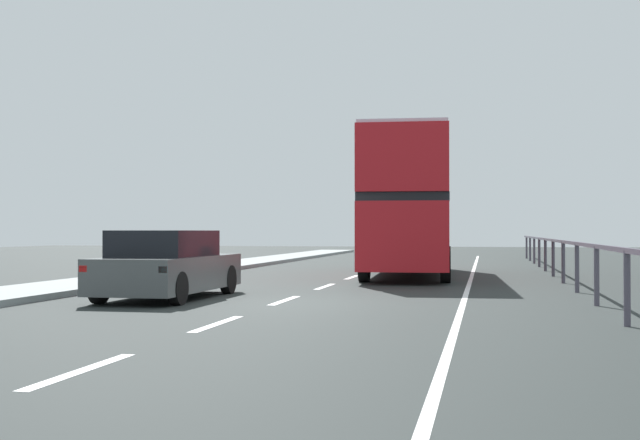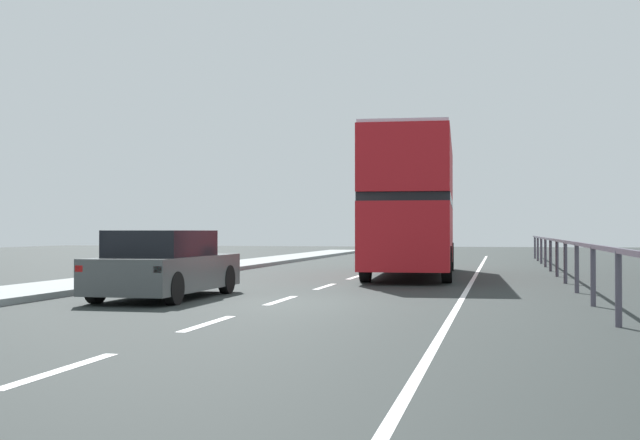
{
  "view_description": "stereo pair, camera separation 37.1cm",
  "coord_description": "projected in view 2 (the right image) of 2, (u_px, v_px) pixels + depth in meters",
  "views": [
    {
      "loc": [
        4.01,
        -16.4,
        1.41
      ],
      "look_at": [
        -0.11,
        4.57,
        1.69
      ],
      "focal_mm": 47.53,
      "sensor_mm": 36.0,
      "label": 1
    },
    {
      "loc": [
        4.37,
        -16.33,
        1.41
      ],
      "look_at": [
        -0.11,
        4.57,
        1.69
      ],
      "focal_mm": 47.53,
      "sensor_mm": 36.0,
      "label": 2
    }
  ],
  "objects": [
    {
      "name": "hatchback_car_near",
      "position": [
        165.0,
        266.0,
        17.72
      ],
      "size": [
        1.88,
        4.47,
        1.42
      ],
      "rotation": [
        0.0,
        0.0,
        -0.02
      ],
      "color": "#4B4F50",
      "rests_on": "ground"
    },
    {
      "name": "near_sidewalk_kerb",
      "position": [
        13.0,
        294.0,
        18.09
      ],
      "size": [
        2.25,
        80.0,
        0.14
      ],
      "primitive_type": "cube",
      "color": "gray",
      "rests_on": "ground"
    },
    {
      "name": "ground_plane",
      "position": [
        277.0,
        304.0,
        16.86
      ],
      "size": [
        75.23,
        120.0,
        0.1
      ],
      "primitive_type": "cube",
      "color": "#232928"
    },
    {
      "name": "double_decker_bus_red",
      "position": [
        413.0,
        202.0,
        26.62
      ],
      "size": [
        2.9,
        10.26,
        4.32
      ],
      "rotation": [
        0.0,
        0.0,
        0.05
      ],
      "color": "red",
      "rests_on": "ground"
    },
    {
      "name": "lane_paint_markings",
      "position": [
        422.0,
        280.0,
        24.39
      ],
      "size": [
        3.71,
        46.0,
        0.01
      ],
      "color": "silver",
      "rests_on": "ground"
    },
    {
      "name": "bridge_side_railing",
      "position": [
        561.0,
        247.0,
        24.4
      ],
      "size": [
        0.1,
        42.0,
        1.16
      ],
      "color": "#4B4654",
      "rests_on": "ground"
    }
  ]
}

